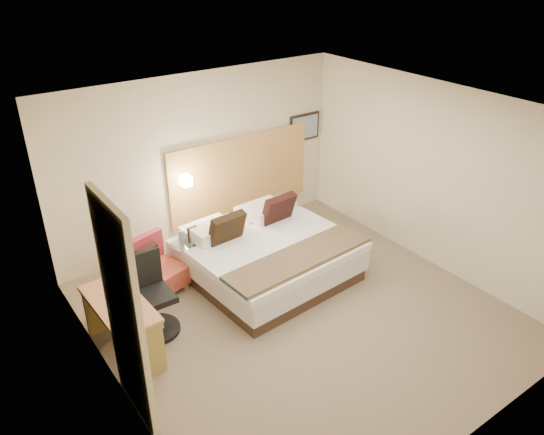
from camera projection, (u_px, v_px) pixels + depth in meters
floor at (300, 314)px, 6.97m from camera, size 4.80×5.00×0.02m
ceiling at (306, 112)px, 5.71m from camera, size 4.80×5.00×0.02m
wall_back at (201, 160)px, 8.14m from camera, size 4.80×0.02×2.70m
wall_front at (486, 336)px, 4.54m from camera, size 4.80×0.02×2.70m
wall_left at (107, 292)px, 5.10m from camera, size 0.02×5.00×2.70m
wall_right at (434, 176)px, 7.59m from camera, size 0.02×5.00×2.70m
headboard_panel at (241, 174)px, 8.66m from camera, size 2.60×0.04×1.30m
art_frame at (304, 127)px, 9.10m from camera, size 0.62×0.03×0.47m
art_canvas at (305, 127)px, 9.08m from camera, size 0.54×0.01×0.39m
lamp_arm at (184, 179)px, 7.99m from camera, size 0.02×0.12×0.02m
lamp_shade at (186, 181)px, 7.95m from camera, size 0.15×0.15×0.15m
curtain at (124, 314)px, 5.00m from camera, size 0.06×0.90×2.42m
bottle_a at (181, 237)px, 7.38m from camera, size 0.07×0.07×0.21m
menu_folder at (193, 234)px, 7.45m from camera, size 0.14×0.06×0.23m
bed at (266, 254)px, 7.62m from camera, size 2.27×2.22×1.05m
lounge_chair at (152, 271)px, 7.30m from camera, size 0.87×0.81×0.77m
side_table at (189, 258)px, 7.58m from camera, size 0.56×0.56×0.57m
desk at (122, 313)px, 6.06m from camera, size 0.58×1.19×0.73m
desk_chair at (152, 301)px, 6.49m from camera, size 0.60×0.60×1.04m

